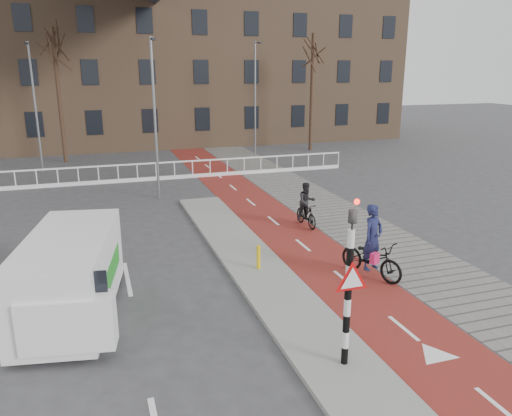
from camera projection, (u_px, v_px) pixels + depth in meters
name	position (u px, v px, depth m)	size (l,w,h in m)	color
ground	(327.00, 319.00, 12.26)	(120.00, 120.00, 0.00)	#38383A
bike_lane	(258.00, 208.00, 21.85)	(2.50, 60.00, 0.01)	maroon
sidewalk	(316.00, 203.00, 22.69)	(3.00, 60.00, 0.01)	slate
curb_island	(251.00, 261.00, 15.69)	(1.80, 16.00, 0.12)	gray
traffic_signal	(349.00, 279.00, 9.69)	(0.80, 0.80, 3.68)	black
bollard	(258.00, 257.00, 14.92)	(0.12, 0.12, 0.72)	#DEBA0C
cyclist_near	(372.00, 253.00, 14.52)	(1.50, 2.25, 2.18)	black
cyclist_far	(306.00, 208.00, 19.13)	(0.76, 1.61, 1.73)	black
van	(70.00, 274.00, 12.18)	(2.69, 5.01, 2.04)	white
railing	(99.00, 178.00, 26.22)	(28.00, 0.10, 0.99)	silver
townhouse_row	(113.00, 42.00, 38.48)	(46.00, 10.00, 15.90)	#7F6047
tree_mid	(59.00, 97.00, 31.30)	(0.26, 0.26, 8.30)	black
tree_right	(312.00, 93.00, 35.95)	(0.25, 0.25, 8.23)	black
streetlight_near	(155.00, 121.00, 22.50)	(0.12, 0.12, 7.22)	slate
streetlight_left	(36.00, 109.00, 28.49)	(0.12, 0.12, 7.32)	slate
streetlight_right	(255.00, 99.00, 34.54)	(0.12, 0.12, 7.62)	slate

